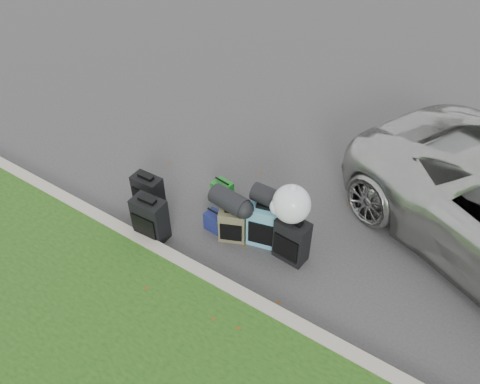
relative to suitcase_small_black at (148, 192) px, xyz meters
The scene contains 12 objects.
ground 1.48m from the suitcase_small_black, 12.50° to the left, with size 120.00×120.00×0.00m, color #383535.
curb 1.59m from the suitcase_small_black, 25.68° to the right, with size 120.00×0.18×0.15m, color #9E937F.
suitcase_small_black is the anchor object (origin of this frame).
suitcase_large_black_left 0.65m from the suitcase_small_black, 44.75° to the right, with size 0.47×0.28×0.67m, color black.
suitcase_olive 1.45m from the suitcase_small_black, ahead, with size 0.37×0.23×0.51m, color #46432C.
suitcase_teal 1.89m from the suitcase_small_black, 10.26° to the left, with size 0.46×0.27×0.65m, color teal.
suitcase_large_black_right 2.32m from the suitcase_small_black, ahead, with size 0.44×0.26×0.66m, color black.
tote_green 1.13m from the suitcase_small_black, 41.84° to the left, with size 0.29×0.23×0.33m, color #1C7F21.
tote_navy 1.14m from the suitcase_small_black, ahead, with size 0.27×0.21×0.29m, color navy.
duffel_left 1.43m from the suitcase_small_black, ahead, with size 0.29×0.29×0.54m, color black.
duffel_right 1.96m from the suitcase_small_black, 12.79° to the left, with size 0.26×0.26×0.46m, color black.
trash_bag 2.34m from the suitcase_small_black, ahead, with size 0.50×0.50×0.50m, color silver.
Camera 1 is at (2.69, -3.99, 4.91)m, focal length 35.00 mm.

